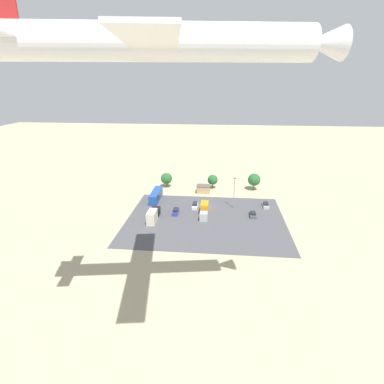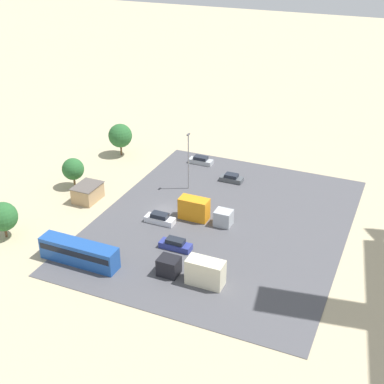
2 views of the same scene
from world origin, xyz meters
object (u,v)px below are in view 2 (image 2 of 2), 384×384
Objects in this scene: parked_car_0 at (231,178)px; parked_truck_0 at (202,211)px; parked_car_1 at (201,160)px; bus at (79,252)px; parked_car_3 at (176,245)px; shed_building at (88,193)px; parked_truck_1 at (195,271)px; parked_car_2 at (160,219)px.

parked_truck_0 reaches higher than parked_car_0.
parked_car_1 is 0.54× the size of parked_truck_0.
parked_truck_0 is (19.68, 8.50, 1.00)m from parked_car_1.
bus reaches higher than parked_car_3.
shed_building is at bearing 151.02° from parked_car_1.
bus is 2.48× the size of parked_car_1.
parked_truck_1 is (13.35, 25.34, 0.31)m from shed_building.
parked_car_3 is at bearing 43.44° from parked_truck_1.
parked_truck_0 reaches higher than parked_car_3.
parked_car_3 is 0.55× the size of parked_truck_0.
bus is 2.43× the size of parked_car_3.
parked_car_0 is 0.88× the size of parked_car_1.
bus is 2.41× the size of parked_car_2.
parked_car_2 is at bearing -59.97° from parked_truck_0.
parked_truck_0 reaches higher than parked_car_2.
parked_car_1 is 23.16m from parked_car_2.
bus is 33.87m from parked_car_0.
parked_car_2 is at bearing 43.50° from parked_car_3.
bus is 16.38m from parked_truck_1.
shed_building is at bearing -85.88° from parked_truck_0.
parked_truck_0 is (14.78, 0.45, 1.01)m from parked_car_0.
shed_building is 21.15m from parked_car_3.
parked_car_1 is at bearing 58.67° from parked_car_0.
parked_truck_1 is at bearing -158.43° from parked_car_1.
parked_car_0 is 18.86m from parked_car_2.
parked_truck_0 is at bearing 94.12° from shed_building.
parked_car_0 is 0.45× the size of parked_truck_1.
parked_car_0 is at bearing -121.33° from parked_car_1.
parked_car_2 reaches higher than parked_car_3.
bus reaches higher than shed_building.
parked_car_3 is at bearing 69.28° from shed_building.
parked_car_3 is at bearing -179.92° from parked_car_0.
parked_car_2 is at bearing 43.47° from parked_truck_1.
bus is at bearing 128.48° from parked_car_3.
parked_truck_0 is (-3.32, 5.75, 0.92)m from parked_car_2.
parked_car_3 is (23.71, 0.03, 0.07)m from parked_car_0.
parked_truck_1 reaches higher than parked_car_2.
bus reaches higher than parked_car_2.
parked_truck_1 is at bearing -169.30° from parked_car_0.
parked_car_0 is at bearing -178.24° from parked_truck_0.
parked_car_1 is 37.09m from parked_truck_1.
parked_car_3 reaches higher than parked_car_0.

